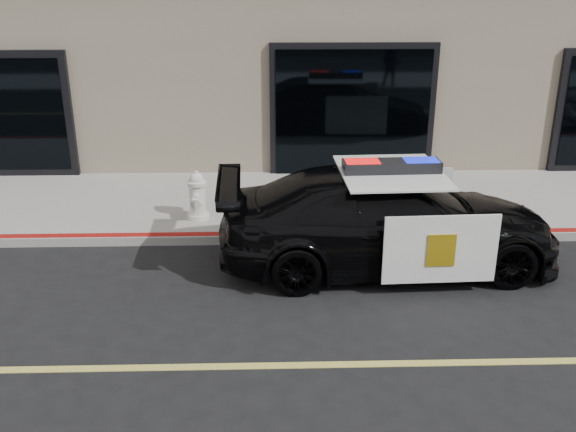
{
  "coord_description": "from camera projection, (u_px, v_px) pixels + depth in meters",
  "views": [
    {
      "loc": [
        -2.72,
        -6.27,
        4.32
      ],
      "look_at": [
        -2.48,
        2.2,
        1.0
      ],
      "focal_mm": 40.0,
      "sensor_mm": 36.0,
      "label": 1
    }
  ],
  "objects": [
    {
      "name": "police_car",
      "position": [
        388.0,
        219.0,
        9.65
      ],
      "size": [
        2.56,
        5.27,
        1.67
      ],
      "color": "black",
      "rests_on": "ground"
    },
    {
      "name": "fire_hydrant",
      "position": [
        197.0,
        197.0,
        11.17
      ],
      "size": [
        0.39,
        0.54,
        0.86
      ],
      "color": "white",
      "rests_on": "sidewalk_n"
    },
    {
      "name": "sidewalk_n",
      "position": [
        412.0,
        202.0,
        12.34
      ],
      "size": [
        60.0,
        3.5,
        0.15
      ],
      "primitive_type": "cube",
      "color": "gray",
      "rests_on": "ground"
    },
    {
      "name": "ground",
      "position": [
        505.0,
        362.0,
        7.48
      ],
      "size": [
        120.0,
        120.0,
        0.0
      ],
      "primitive_type": "plane",
      "color": "black",
      "rests_on": "ground"
    }
  ]
}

